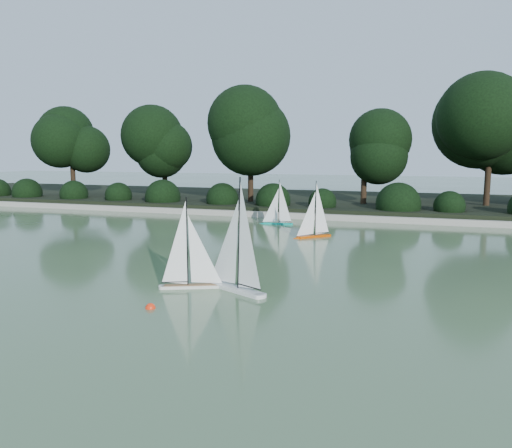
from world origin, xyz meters
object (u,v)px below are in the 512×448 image
Objects in this scene: sailboat_white_a at (231,271)px; sailboat_teal at (275,217)px; sailboat_orange at (311,228)px; race_buoy at (150,308)px; sailboat_white_b at (196,273)px.

sailboat_white_a reaches higher than sailboat_teal.
sailboat_orange is 10.69× the size of race_buoy.
sailboat_white_b reaches higher than sailboat_teal.
sailboat_teal is (-0.79, 7.00, -0.02)m from sailboat_white_b.
sailboat_teal is at bearing 94.59° from race_buoy.
sailboat_orange is 2.42m from sailboat_teal.
race_buoy is (-0.83, -6.22, -0.23)m from sailboat_orange.
sailboat_white_b is 10.85× the size of race_buoy.
sailboat_white_a reaches higher than sailboat_white_b.
sailboat_white_b is (-0.55, -0.08, -0.05)m from sailboat_white_a.
sailboat_white_a is 1.42m from race_buoy.
sailboat_orange is at bearing 88.33° from sailboat_white_a.
sailboat_orange is (0.69, 5.09, 0.00)m from sailboat_white_b.
sailboat_white_a reaches higher than sailboat_orange.
sailboat_white_a is 13.21× the size of race_buoy.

